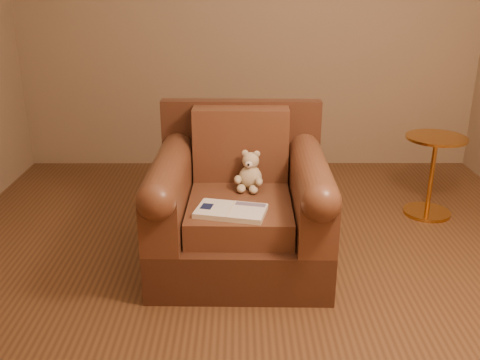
{
  "coord_description": "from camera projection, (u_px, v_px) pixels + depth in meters",
  "views": [
    {
      "loc": [
        -0.09,
        -2.71,
        1.62
      ],
      "look_at": [
        -0.08,
        0.1,
        0.55
      ],
      "focal_mm": 40.0,
      "sensor_mm": 36.0,
      "label": 1
    }
  ],
  "objects": [
    {
      "name": "floor",
      "position": [
        255.0,
        275.0,
        3.11
      ],
      "size": [
        4.0,
        4.0,
        0.0
      ],
      "primitive_type": "plane",
      "color": "brown",
      "rests_on": "ground"
    },
    {
      "name": "armchair",
      "position": [
        240.0,
        206.0,
        3.17
      ],
      "size": [
        1.02,
        0.97,
        0.9
      ],
      "rotation": [
        0.0,
        0.0,
        -0.02
      ],
      "color": "#432416",
      "rests_on": "floor"
    },
    {
      "name": "teddy_bear",
      "position": [
        250.0,
        174.0,
        3.18
      ],
      "size": [
        0.17,
        0.2,
        0.24
      ],
      "rotation": [
        0.0,
        0.0,
        -0.23
      ],
      "color": "#C4B089",
      "rests_on": "armchair"
    },
    {
      "name": "guidebook",
      "position": [
        231.0,
        211.0,
        2.87
      ],
      "size": [
        0.41,
        0.3,
        0.03
      ],
      "rotation": [
        0.0,
        0.0,
        -0.23
      ],
      "color": "beige",
      "rests_on": "armchair"
    },
    {
      "name": "side_table",
      "position": [
        432.0,
        173.0,
        3.8
      ],
      "size": [
        0.42,
        0.42,
        0.59
      ],
      "color": "#C98A37",
      "rests_on": "floor"
    }
  ]
}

